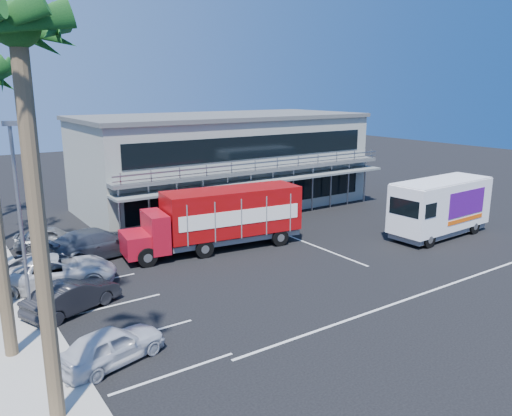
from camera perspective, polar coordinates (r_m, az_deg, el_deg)
ground at (r=27.50m, az=6.77°, el=-6.27°), size 120.00×120.00×0.00m
building at (r=40.22m, az=-3.86°, el=5.44°), size 22.40×12.00×7.30m
palm_a at (r=13.67m, az=-25.42°, el=15.94°), size 2.80×2.80×11.75m
light_pole_near at (r=21.18m, az=-25.39°, el=-0.78°), size 0.50×0.25×8.09m
red_truck at (r=29.26m, az=-4.03°, el=-1.01°), size 10.75×3.75×3.55m
white_van at (r=33.88m, az=20.31°, el=0.16°), size 7.58×2.89×3.65m
parked_car_a at (r=18.43m, az=-16.23°, el=-14.88°), size 4.11×2.51×1.31m
parked_car_b at (r=22.81m, az=-20.25°, el=-9.45°), size 4.37×2.89×1.36m
parked_car_c at (r=25.71m, az=-22.06°, el=-6.75°), size 6.10×3.69×1.58m
parked_car_d at (r=29.32m, az=-17.72°, el=-3.85°), size 6.12×3.40×1.68m
parked_car_e at (r=31.96m, az=-22.44°, el=-3.14°), size 4.25×2.71×1.35m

